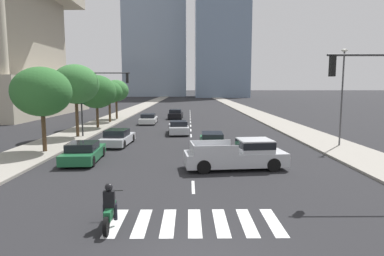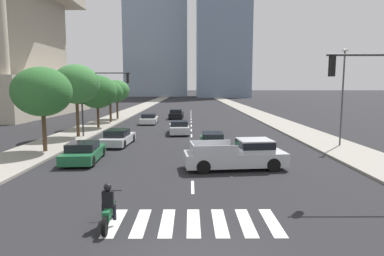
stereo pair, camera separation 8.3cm
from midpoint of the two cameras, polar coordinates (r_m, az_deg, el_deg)
sidewalk_east at (r=39.58m, az=16.15°, el=0.32°), size 4.00×260.00×0.15m
sidewalk_west at (r=39.50m, az=-16.32°, el=0.30°), size 4.00×260.00×0.15m
crosswalk_near at (r=11.71m, az=0.47°, el=-16.04°), size 5.85×2.39×0.01m
lane_divider_center at (r=39.03m, az=-0.07°, el=0.41°), size 0.14×50.00×0.01m
motorcycle_lead at (r=11.59m, az=-14.02°, el=-13.44°), size 0.70×2.15×1.49m
pickup_truck at (r=18.79m, az=8.43°, el=-4.58°), size 5.84×2.52×1.67m
sedan_silver_0 at (r=32.30m, az=-2.20°, el=0.05°), size 2.14×4.38×1.29m
sedan_green_1 at (r=24.48m, az=3.66°, el=-2.37°), size 1.88×4.78×1.20m
sedan_black_2 at (r=47.69m, az=-2.68°, el=2.39°), size 2.07×4.31×1.34m
sedan_white_3 at (r=41.41m, az=-7.39°, el=1.55°), size 1.98×4.46×1.25m
sedan_green_4 at (r=21.46m, az=-18.18°, el=-4.04°), size 2.13×4.37×1.23m
sedan_silver_5 at (r=26.74m, az=-12.63°, el=-1.66°), size 2.10×4.49×1.27m
traffic_signal_far at (r=30.73m, az=-15.66°, el=6.35°), size 4.71×0.28×6.07m
street_lamp_east at (r=27.32m, az=24.75°, el=6.00°), size 0.50×0.24×7.24m
street_tree_nearest at (r=24.81m, az=-24.46°, el=5.73°), size 3.97×3.97×5.81m
street_tree_second at (r=31.17m, az=-19.37°, el=7.17°), size 4.10×4.10×6.43m
street_tree_third at (r=37.44m, az=-16.04°, el=6.06°), size 4.24×4.24×5.71m
street_tree_fourth at (r=42.94m, az=-13.98°, el=6.02°), size 3.31×3.31×5.16m
street_tree_fifth at (r=46.78m, az=-12.85°, el=6.33°), size 3.45×3.45×5.38m
office_tower_center_skyline at (r=151.69m, az=5.33°, el=20.92°), size 22.38×24.48×93.40m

